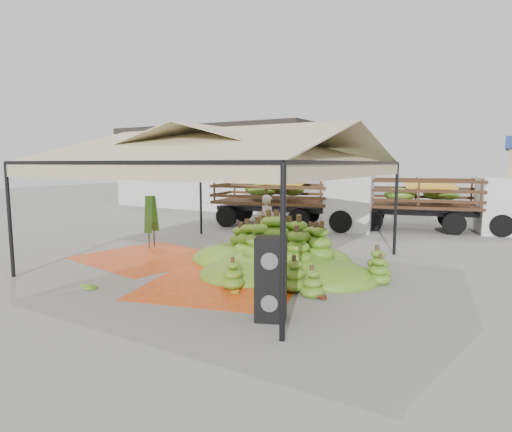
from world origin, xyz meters
The scene contains 17 objects.
ground centered at (0.00, 0.00, 0.00)m, with size 90.00×90.00×0.00m, color slate.
canopy_tent centered at (0.00, 0.00, 3.30)m, with size 8.10×8.10×4.00m.
building_white centered at (-10.00, 14.00, 2.71)m, with size 14.30×6.30×5.40m.
tarp_left centered at (-2.66, -0.41, 0.01)m, with size 3.89×3.70×0.01m, color red.
tarp_right centered at (1.15, -1.65, 0.01)m, with size 3.66×3.84×0.01m, color orange.
banana_heap centered at (1.68, 0.28, 0.67)m, with size 6.22×5.11×1.33m, color #407B19.
hand_yellow_a centered at (2.51, -1.99, 0.11)m, with size 0.49×0.40×0.22m, color gold.
hand_yellow_b centered at (1.85, -2.30, 0.09)m, with size 0.37×0.31×0.17m, color gold.
hand_red_a centered at (3.70, -1.58, 0.09)m, with size 0.38×0.31×0.17m, color #593014.
hand_red_b centered at (1.47, -1.16, 0.09)m, with size 0.41×0.34×0.19m, color #582D14.
hand_green centered at (-1.35, -3.70, 0.11)m, with size 0.49×0.40×0.22m, color #337117.
hanging_bunches centered at (1.46, -0.48, 2.62)m, with size 3.24×0.24×0.20m.
speaker_stack centered at (3.36, -3.24, 0.80)m, with size 0.73×0.69×1.60m.
banana_leaves centered at (-3.70, 0.97, 0.00)m, with size 0.96×1.36×3.70m, color #1E6A1C, non-canonical shape.
vendor centered at (0.01, 2.60, 0.96)m, with size 0.70×0.46×1.91m, color gray.
truck_left centered at (-1.36, 7.98, 1.55)m, with size 7.66×3.90×2.51m.
truck_right centered at (4.71, 10.23, 1.47)m, with size 7.28×3.85×2.38m.
Camera 1 is at (7.17, -10.17, 2.99)m, focal length 30.00 mm.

